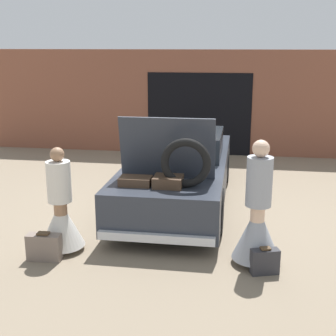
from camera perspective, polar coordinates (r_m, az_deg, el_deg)
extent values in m
plane|color=#7F705B|center=(9.03, 1.30, -4.08)|extent=(40.00, 40.00, 0.00)
cube|color=brown|center=(12.76, 3.84, 7.94)|extent=(12.00, 0.12, 2.80)
cube|color=black|center=(12.73, 3.79, 6.56)|extent=(2.80, 0.02, 2.20)
cube|color=#2D333D|center=(8.88, 1.32, -0.90)|extent=(1.77, 4.80, 0.68)
cube|color=#1E2328|center=(9.02, 1.58, 3.05)|extent=(1.56, 1.54, 0.45)
cylinder|color=black|center=(10.47, -2.04, 0.68)|extent=(0.18, 0.74, 0.74)
cylinder|color=black|center=(10.29, 6.93, 0.33)|extent=(0.18, 0.74, 0.74)
cylinder|color=black|center=(7.73, -6.15, -4.60)|extent=(0.18, 0.74, 0.74)
cylinder|color=black|center=(7.49, 6.07, -5.24)|extent=(0.18, 0.74, 0.74)
cube|color=silver|center=(6.68, -1.50, -8.54)|extent=(1.68, 0.10, 0.12)
cube|color=#2D333D|center=(7.32, -0.12, 2.42)|extent=(1.51, 0.22, 1.00)
cube|color=#473323|center=(7.10, -3.97, -1.59)|extent=(0.49, 0.31, 0.13)
cube|color=#473323|center=(7.01, 0.02, -1.65)|extent=(0.43, 0.39, 0.16)
torus|color=black|center=(6.89, 2.17, 0.60)|extent=(0.75, 0.12, 0.75)
cylinder|color=#997051|center=(7.03, -12.84, -6.88)|extent=(0.19, 0.19, 0.75)
cone|color=silver|center=(7.01, -12.86, -6.60)|extent=(0.66, 0.66, 0.67)
cylinder|color=silver|center=(6.81, -13.17, -1.63)|extent=(0.35, 0.35, 0.59)
sphere|color=#997051|center=(6.71, -13.36, 1.63)|extent=(0.20, 0.20, 0.20)
cylinder|color=beige|center=(6.54, 10.73, -8.00)|extent=(0.19, 0.19, 0.84)
cone|color=#9399A3|center=(6.52, 10.75, -7.66)|extent=(0.66, 0.66, 0.76)
cylinder|color=#9399A3|center=(6.29, 11.06, -1.64)|extent=(0.35, 0.35, 0.67)
sphere|color=beige|center=(6.18, 11.27, 2.34)|extent=(0.23, 0.23, 0.23)
cube|color=#75665B|center=(6.85, -14.85, -9.31)|extent=(0.48, 0.21, 0.38)
cube|color=#4C3823|center=(6.76, -14.97, -7.70)|extent=(0.17, 0.12, 0.02)
cube|color=#2D2D33|center=(6.39, 11.71, -11.11)|extent=(0.40, 0.26, 0.34)
cube|color=#4C3823|center=(6.31, 11.80, -9.56)|extent=(0.15, 0.13, 0.02)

